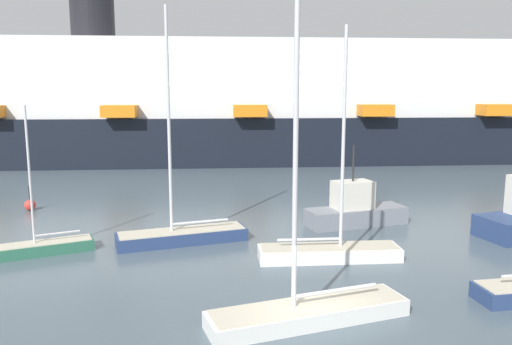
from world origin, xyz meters
TOP-DOWN VIEW (x-y plane):
  - ground_plane at (0.00, 0.00)m, footprint 600.00×600.00m
  - sailboat_0 at (2.17, 6.03)m, footprint 5.98×1.69m
  - sailboat_1 at (0.00, 0.51)m, footprint 6.52×2.87m
  - sailboat_2 at (-9.96, 8.30)m, footprint 4.27×2.33m
  - sailboat_4 at (-4.01, 9.17)m, footprint 6.16×2.76m
  - fishing_boat_1 at (4.94, 11.24)m, footprint 5.56×2.74m
  - channel_buoy_0 at (-13.01, 16.65)m, footprint 0.64×0.64m
  - cruise_ship at (1.73, 36.73)m, footprint 81.04×15.36m

SIDE VIEW (x-z plane):
  - ground_plane at x=0.00m, z-range 0.00..0.00m
  - channel_buoy_0 at x=-13.01m, z-range -0.39..1.05m
  - sailboat_2 at x=-9.96m, z-range -2.86..3.55m
  - sailboat_0 at x=2.17m, z-range -4.31..5.23m
  - sailboat_1 at x=0.00m, z-range -4.68..5.68m
  - sailboat_4 at x=-4.01m, z-range -4.82..5.82m
  - fishing_boat_1 at x=4.94m, z-range -1.28..2.93m
  - cruise_ship at x=1.73m, z-range -2.80..12.92m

